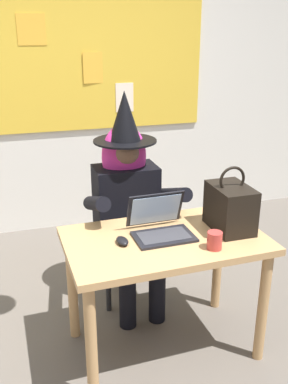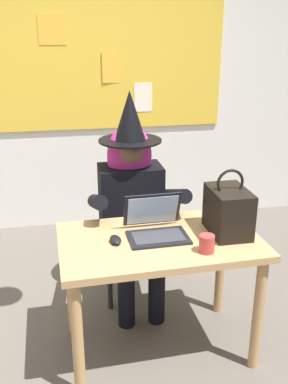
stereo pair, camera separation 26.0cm
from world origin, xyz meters
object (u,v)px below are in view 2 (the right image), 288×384
at_px(computer_mouse, 115,240).
at_px(handbag, 228,211).
at_px(chair_at_desk, 130,226).
at_px(desk_main, 160,257).
at_px(laptop, 156,226).
at_px(person_costumed, 132,194).
at_px(coffee_mug, 207,244).

xyz_separation_m(computer_mouse, handbag, (0.64, 0.00, 0.12)).
bearing_deg(chair_at_desk, desk_main, 7.61).
height_order(chair_at_desk, computer_mouse, chair_at_desk).
bearing_deg(handbag, chair_at_desk, 122.61).
bearing_deg(laptop, desk_main, -80.35).
bearing_deg(desk_main, person_costumed, 95.76).
bearing_deg(laptop, computer_mouse, -167.66).
height_order(desk_main, chair_at_desk, chair_at_desk).
bearing_deg(coffee_mug, handbag, 46.57).
height_order(desk_main, laptop, laptop).
bearing_deg(laptop, handbag, -8.95).
relative_size(person_costumed, laptop, 4.35).
relative_size(computer_mouse, coffee_mug, 1.09).
relative_size(desk_main, person_costumed, 0.77).
bearing_deg(coffee_mug, person_costumed, 108.61).
bearing_deg(person_costumed, chair_at_desk, 177.65).
bearing_deg(laptop, coffee_mug, -51.24).
distance_m(person_costumed, computer_mouse, 0.61).
xyz_separation_m(handbag, coffee_mug, (-0.19, -0.20, -0.09)).
relative_size(chair_at_desk, coffee_mug, 9.44).
height_order(chair_at_desk, coffee_mug, chair_at_desk).
bearing_deg(handbag, coffee_mug, -133.43).
bearing_deg(computer_mouse, coffee_mug, -29.12).
distance_m(desk_main, laptop, 0.17).
bearing_deg(laptop, chair_at_desk, 92.59).
height_order(chair_at_desk, laptop, laptop).
distance_m(handbag, coffee_mug, 0.29).
bearing_deg(desk_main, chair_at_desk, 94.43).
bearing_deg(handbag, computer_mouse, -179.69).
relative_size(computer_mouse, handbag, 0.28).
xyz_separation_m(person_costumed, laptop, (0.05, -0.52, -0.01)).
xyz_separation_m(chair_at_desk, laptop, (0.04, -0.64, 0.29)).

